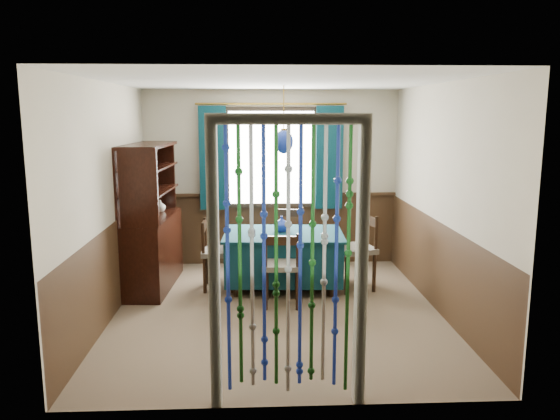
{
  "coord_description": "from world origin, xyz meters",
  "views": [
    {
      "loc": [
        -0.24,
        -5.78,
        2.19
      ],
      "look_at": [
        0.06,
        0.58,
        1.04
      ],
      "focal_mm": 35.0,
      "sensor_mm": 36.0,
      "label": 1
    }
  ],
  "objects_px": {
    "dining_table": "(284,255)",
    "chair_left": "(216,252)",
    "chair_far": "(288,239)",
    "vase_sideboard": "(160,205)",
    "pendant_lamp": "(284,142)",
    "vase_table": "(282,224)",
    "bowl_shelf": "(149,192)",
    "sideboard": "(151,239)",
    "chair_near": "(282,266)",
    "chair_right": "(357,249)"
  },
  "relations": [
    {
      "from": "dining_table",
      "to": "vase_sideboard",
      "type": "distance_m",
      "value": 1.76
    },
    {
      "from": "chair_near",
      "to": "vase_sideboard",
      "type": "height_order",
      "value": "vase_sideboard"
    },
    {
      "from": "dining_table",
      "to": "pendant_lamp",
      "type": "xyz_separation_m",
      "value": [
        0.0,
        -0.0,
        1.42
      ]
    },
    {
      "from": "chair_near",
      "to": "vase_sideboard",
      "type": "distance_m",
      "value": 1.99
    },
    {
      "from": "chair_left",
      "to": "pendant_lamp",
      "type": "height_order",
      "value": "pendant_lamp"
    },
    {
      "from": "pendant_lamp",
      "to": "vase_table",
      "type": "relative_size",
      "value": 4.48
    },
    {
      "from": "vase_table",
      "to": "chair_near",
      "type": "bearing_deg",
      "value": -92.64
    },
    {
      "from": "chair_near",
      "to": "chair_right",
      "type": "bearing_deg",
      "value": 34.57
    },
    {
      "from": "pendant_lamp",
      "to": "bowl_shelf",
      "type": "bearing_deg",
      "value": -172.42
    },
    {
      "from": "dining_table",
      "to": "chair_left",
      "type": "bearing_deg",
      "value": -176.57
    },
    {
      "from": "chair_far",
      "to": "sideboard",
      "type": "relative_size",
      "value": 0.49
    },
    {
      "from": "sideboard",
      "to": "pendant_lamp",
      "type": "relative_size",
      "value": 2.23
    },
    {
      "from": "pendant_lamp",
      "to": "chair_far",
      "type": "bearing_deg",
      "value": 81.83
    },
    {
      "from": "chair_right",
      "to": "bowl_shelf",
      "type": "bearing_deg",
      "value": 79.14
    },
    {
      "from": "chair_left",
      "to": "pendant_lamp",
      "type": "xyz_separation_m",
      "value": [
        0.84,
        0.01,
        1.37
      ]
    },
    {
      "from": "bowl_shelf",
      "to": "vase_sideboard",
      "type": "distance_m",
      "value": 0.74
    },
    {
      "from": "chair_near",
      "to": "chair_left",
      "type": "relative_size",
      "value": 1.0
    },
    {
      "from": "chair_left",
      "to": "vase_table",
      "type": "xyz_separation_m",
      "value": [
        0.82,
        0.09,
        0.33
      ]
    },
    {
      "from": "chair_right",
      "to": "vase_table",
      "type": "height_order",
      "value": "chair_right"
    },
    {
      "from": "chair_near",
      "to": "sideboard",
      "type": "xyz_separation_m",
      "value": [
        -1.6,
        0.78,
        0.15
      ]
    },
    {
      "from": "chair_far",
      "to": "chair_right",
      "type": "distance_m",
      "value": 1.09
    },
    {
      "from": "vase_table",
      "to": "bowl_shelf",
      "type": "height_order",
      "value": "bowl_shelf"
    },
    {
      "from": "sideboard",
      "to": "bowl_shelf",
      "type": "height_order",
      "value": "sideboard"
    },
    {
      "from": "pendant_lamp",
      "to": "bowl_shelf",
      "type": "height_order",
      "value": "pendant_lamp"
    },
    {
      "from": "sideboard",
      "to": "pendant_lamp",
      "type": "xyz_separation_m",
      "value": [
        1.66,
        -0.1,
        1.21
      ]
    },
    {
      "from": "vase_sideboard",
      "to": "chair_right",
      "type": "bearing_deg",
      "value": -12.71
    },
    {
      "from": "sideboard",
      "to": "vase_sideboard",
      "type": "height_order",
      "value": "sideboard"
    },
    {
      "from": "dining_table",
      "to": "vase_sideboard",
      "type": "relative_size",
      "value": 9.14
    },
    {
      "from": "dining_table",
      "to": "bowl_shelf",
      "type": "distance_m",
      "value": 1.82
    },
    {
      "from": "chair_near",
      "to": "vase_table",
      "type": "xyz_separation_m",
      "value": [
        0.03,
        0.75,
        0.33
      ]
    },
    {
      "from": "pendant_lamp",
      "to": "bowl_shelf",
      "type": "xyz_separation_m",
      "value": [
        -1.6,
        -0.21,
        -0.58
      ]
    },
    {
      "from": "vase_table",
      "to": "bowl_shelf",
      "type": "xyz_separation_m",
      "value": [
        -1.57,
        -0.29,
        0.47
      ]
    },
    {
      "from": "chair_far",
      "to": "vase_sideboard",
      "type": "relative_size",
      "value": 5.38
    },
    {
      "from": "dining_table",
      "to": "chair_near",
      "type": "height_order",
      "value": "chair_near"
    },
    {
      "from": "chair_far",
      "to": "pendant_lamp",
      "type": "bearing_deg",
      "value": 89.58
    },
    {
      "from": "chair_left",
      "to": "chair_near",
      "type": "bearing_deg",
      "value": 49.01
    },
    {
      "from": "chair_far",
      "to": "chair_right",
      "type": "height_order",
      "value": "chair_right"
    },
    {
      "from": "chair_right",
      "to": "vase_sideboard",
      "type": "xyz_separation_m",
      "value": [
        -2.51,
        0.57,
        0.48
      ]
    },
    {
      "from": "chair_near",
      "to": "sideboard",
      "type": "relative_size",
      "value": 0.49
    },
    {
      "from": "vase_table",
      "to": "bowl_shelf",
      "type": "relative_size",
      "value": 0.88
    },
    {
      "from": "pendant_lamp",
      "to": "vase_table",
      "type": "distance_m",
      "value": 1.04
    },
    {
      "from": "chair_right",
      "to": "sideboard",
      "type": "distance_m",
      "value": 2.58
    },
    {
      "from": "pendant_lamp",
      "to": "sideboard",
      "type": "bearing_deg",
      "value": 176.38
    },
    {
      "from": "chair_far",
      "to": "sideboard",
      "type": "xyz_separation_m",
      "value": [
        -1.75,
        -0.53,
        0.15
      ]
    },
    {
      "from": "chair_near",
      "to": "vase_sideboard",
      "type": "xyz_separation_m",
      "value": [
        -1.54,
        1.15,
        0.52
      ]
    },
    {
      "from": "chair_far",
      "to": "bowl_shelf",
      "type": "xyz_separation_m",
      "value": [
        -1.69,
        -0.85,
        0.79
      ]
    },
    {
      "from": "chair_right",
      "to": "vase_table",
      "type": "relative_size",
      "value": 5.24
    },
    {
      "from": "chair_right",
      "to": "chair_far",
      "type": "bearing_deg",
      "value": 34.8
    },
    {
      "from": "sideboard",
      "to": "vase_table",
      "type": "xyz_separation_m",
      "value": [
        1.64,
        -0.03,
        0.17
      ]
    },
    {
      "from": "dining_table",
      "to": "pendant_lamp",
      "type": "distance_m",
      "value": 1.42
    }
  ]
}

